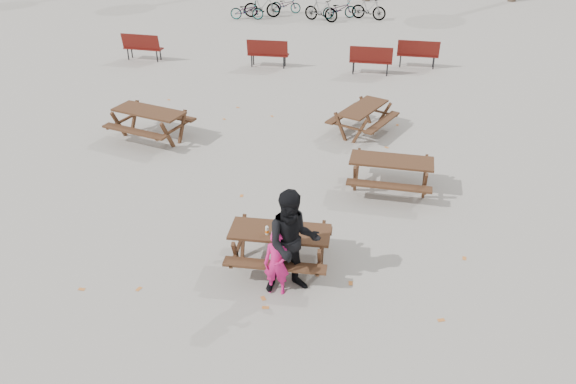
# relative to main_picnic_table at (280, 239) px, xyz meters

# --- Properties ---
(ground) EXTENTS (80.00, 80.00, 0.00)m
(ground) POSITION_rel_main_picnic_table_xyz_m (0.00, 0.00, -0.59)
(ground) COLOR gray
(ground) RESTS_ON ground
(main_picnic_table) EXTENTS (1.80, 1.45, 0.78)m
(main_picnic_table) POSITION_rel_main_picnic_table_xyz_m (0.00, 0.00, 0.00)
(main_picnic_table) COLOR #331F12
(main_picnic_table) RESTS_ON ground
(food_tray) EXTENTS (0.18, 0.11, 0.03)m
(food_tray) POSITION_rel_main_picnic_table_xyz_m (-0.04, -0.11, 0.21)
(food_tray) COLOR white
(food_tray) RESTS_ON main_picnic_table
(bread_roll) EXTENTS (0.14, 0.06, 0.05)m
(bread_roll) POSITION_rel_main_picnic_table_xyz_m (-0.04, -0.11, 0.25)
(bread_roll) COLOR tan
(bread_roll) RESTS_ON food_tray
(soda_bottle) EXTENTS (0.07, 0.07, 0.17)m
(soda_bottle) POSITION_rel_main_picnic_table_xyz_m (-0.21, -0.14, 0.26)
(soda_bottle) COLOR silver
(soda_bottle) RESTS_ON main_picnic_table
(child) EXTENTS (0.44, 0.29, 1.21)m
(child) POSITION_rel_main_picnic_table_xyz_m (0.06, -0.73, 0.02)
(child) COLOR #D11A6B
(child) RESTS_ON ground
(adult) EXTENTS (1.12, 0.98, 1.94)m
(adult) POSITION_rel_main_picnic_table_xyz_m (0.31, -0.61, 0.38)
(adult) COLOR black
(adult) RESTS_ON ground
(picnic_table_east) EXTENTS (1.93, 1.60, 0.79)m
(picnic_table_east) POSITION_rel_main_picnic_table_xyz_m (2.02, 3.11, -0.19)
(picnic_table_east) COLOR #331F12
(picnic_table_east) RESTS_ON ground
(picnic_table_north) EXTENTS (2.32, 2.08, 0.83)m
(picnic_table_north) POSITION_rel_main_picnic_table_xyz_m (-4.32, 5.04, -0.17)
(picnic_table_north) COLOR #331F12
(picnic_table_north) RESTS_ON ground
(picnic_table_far) EXTENTS (2.03, 2.19, 0.75)m
(picnic_table_far) POSITION_rel_main_picnic_table_xyz_m (1.31, 6.31, -0.21)
(picnic_table_far) COLOR #331F12
(picnic_table_far) RESTS_ON ground
(park_bench_row) EXTENTS (11.89, 1.59, 1.03)m
(park_bench_row) POSITION_rel_main_picnic_table_xyz_m (-1.23, 12.01, -0.07)
(park_bench_row) COLOR #5F1713
(park_bench_row) RESTS_ON ground
(bicycle_row) EXTENTS (7.57, 2.49, 1.08)m
(bicycle_row) POSITION_rel_main_picnic_table_xyz_m (-1.88, 19.78, -0.10)
(bicycle_row) COLOR black
(bicycle_row) RESTS_ON ground
(fallen_leaves) EXTENTS (11.00, 11.00, 0.01)m
(fallen_leaves) POSITION_rel_main_picnic_table_xyz_m (0.50, 2.50, -0.58)
(fallen_leaves) COLOR orange
(fallen_leaves) RESTS_ON ground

